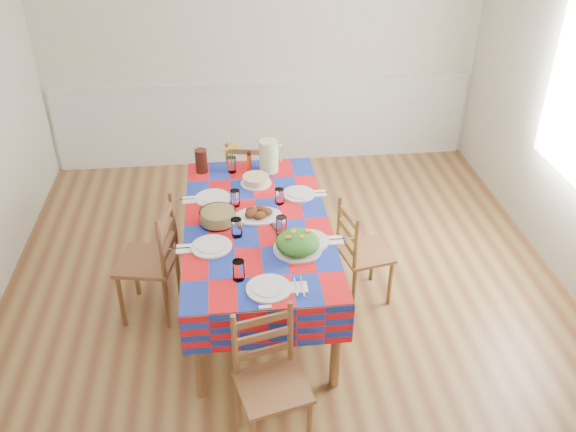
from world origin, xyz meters
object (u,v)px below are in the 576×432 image
object	(u,v)px
green_pitcher	(269,156)
chair_right	(361,253)
dining_table	(257,231)
chair_near	(270,382)
meat_platter	(258,214)
tea_pitcher	(201,161)
chair_left	(153,261)
chair_far	(249,180)

from	to	relation	value
green_pitcher	chair_right	size ratio (longest dim) A/B	0.32
dining_table	chair_near	bearing A→B (deg)	-90.45
meat_platter	chair_right	xyz separation A→B (m)	(0.76, -0.07, -0.36)
dining_table	tea_pitcher	world-z (taller)	tea_pitcher
tea_pitcher	chair_near	world-z (taller)	tea_pitcher
tea_pitcher	green_pitcher	bearing A→B (deg)	-3.85
tea_pitcher	chair_left	size ratio (longest dim) A/B	0.21
chair_right	green_pitcher	bearing A→B (deg)	27.08
chair_right	meat_platter	bearing A→B (deg)	73.15
chair_left	chair_right	xyz separation A→B (m)	(1.55, 0.00, -0.05)
green_pitcher	chair_right	distance (m)	1.10
chair_right	tea_pitcher	bearing A→B (deg)	43.49
meat_platter	green_pitcher	bearing A→B (deg)	79.08
meat_platter	green_pitcher	distance (m)	0.73
dining_table	meat_platter	distance (m)	0.12
chair_far	meat_platter	bearing A→B (deg)	101.41
meat_platter	chair_far	distance (m)	1.22
green_pitcher	meat_platter	bearing A→B (deg)	-100.92
chair_far	chair_right	bearing A→B (deg)	132.89
dining_table	chair_right	bearing A→B (deg)	-0.59
meat_platter	chair_left	xyz separation A→B (m)	(-0.78, -0.07, -0.31)
tea_pitcher	chair_right	xyz separation A→B (m)	(1.17, -0.81, -0.44)
green_pitcher	chair_left	bearing A→B (deg)	-139.94
dining_table	green_pitcher	world-z (taller)	green_pitcher
meat_platter	chair_near	distance (m)	1.32
dining_table	tea_pitcher	size ratio (longest dim) A/B	9.81
chair_far	chair_right	size ratio (longest dim) A/B	1.01
chair_near	chair_right	world-z (taller)	chair_near
meat_platter	tea_pitcher	xyz separation A→B (m)	(-0.41, 0.74, 0.07)
tea_pitcher	chair_left	xyz separation A→B (m)	(-0.37, -0.81, -0.39)
meat_platter	chair_near	xyz separation A→B (m)	(-0.02, -1.28, -0.34)
tea_pitcher	chair_near	size ratio (longest dim) A/B	0.22
chair_near	chair_left	world-z (taller)	chair_left
chair_left	meat_platter	bearing A→B (deg)	105.43
meat_platter	chair_right	bearing A→B (deg)	-4.97
green_pitcher	tea_pitcher	size ratio (longest dim) A/B	1.35
chair_far	chair_left	bearing A→B (deg)	68.57
chair_right	chair_left	bearing A→B (deg)	78.12
chair_far	chair_left	world-z (taller)	chair_left
chair_near	chair_far	size ratio (longest dim) A/B	1.04
green_pitcher	chair_near	bearing A→B (deg)	-94.59
green_pitcher	chair_right	bearing A→B (deg)	-51.04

